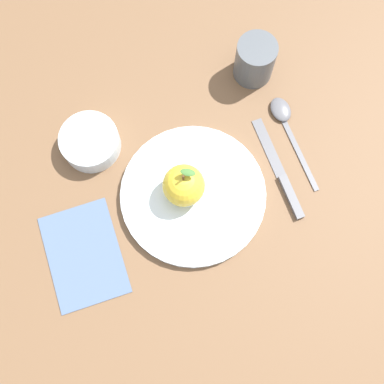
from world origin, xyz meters
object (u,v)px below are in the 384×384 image
(linen_napkin, at_px, (84,255))
(knife, at_px, (282,177))
(dinner_plate, at_px, (192,194))
(side_bowl, at_px, (90,141))
(spoon, at_px, (284,119))
(apple, at_px, (184,185))
(cup, at_px, (255,59))

(linen_napkin, bearing_deg, knife, -23.54)
(dinner_plate, xyz_separation_m, knife, (0.13, -0.09, -0.01))
(side_bowl, distance_m, knife, 0.33)
(spoon, bearing_deg, linen_napkin, 169.84)
(spoon, height_order, linen_napkin, spoon)
(linen_napkin, bearing_deg, apple, -12.98)
(dinner_plate, distance_m, knife, 0.16)
(cup, distance_m, spoon, 0.12)
(cup, height_order, spoon, cup)
(cup, distance_m, linen_napkin, 0.44)
(apple, xyz_separation_m, knife, (0.14, -0.10, -0.05))
(knife, relative_size, linen_napkin, 1.09)
(apple, height_order, side_bowl, apple)
(knife, bearing_deg, cup, 57.01)
(linen_napkin, bearing_deg, cup, 3.99)
(apple, relative_size, linen_napkin, 0.52)
(dinner_plate, bearing_deg, spoon, -4.96)
(dinner_plate, relative_size, cup, 3.01)
(apple, bearing_deg, linen_napkin, 167.02)
(apple, relative_size, cup, 1.06)
(dinner_plate, height_order, cup, cup)
(linen_napkin, bearing_deg, spoon, -10.16)
(dinner_plate, distance_m, cup, 0.26)
(apple, height_order, spoon, apple)
(dinner_plate, height_order, knife, dinner_plate)
(spoon, bearing_deg, apple, 172.32)
(cup, bearing_deg, apple, -163.45)
(spoon, xyz_separation_m, linen_napkin, (-0.41, 0.07, -0.00))
(dinner_plate, height_order, linen_napkin, dinner_plate)
(cup, relative_size, linen_napkin, 0.49)
(cup, xyz_separation_m, linen_napkin, (-0.44, -0.03, -0.04))
(side_bowl, bearing_deg, knife, -55.32)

